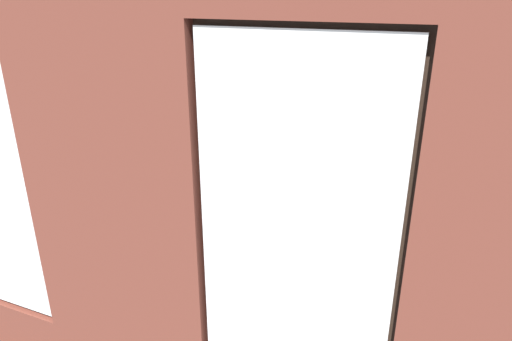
# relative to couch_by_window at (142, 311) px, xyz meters

# --- Properties ---
(ground_plane) EXTENTS (6.93, 6.41, 0.10)m
(ground_plane) POSITION_rel_couch_by_window_xyz_m (-0.42, -2.18, -0.38)
(ground_plane) COLOR brown
(brick_wall_with_windows) EXTENTS (6.33, 0.30, 3.03)m
(brick_wall_with_windows) POSITION_rel_couch_by_window_xyz_m (-0.42, 0.65, 1.13)
(brick_wall_with_windows) COLOR brown
(brick_wall_with_windows) RESTS_ON ground_plane
(white_wall_right) EXTENTS (0.10, 5.41, 3.03)m
(white_wall_right) POSITION_rel_couch_by_window_xyz_m (2.69, -1.98, 1.18)
(white_wall_right) COLOR silver
(white_wall_right) RESTS_ON ground_plane
(couch_by_window) EXTENTS (1.89, 0.87, 0.80)m
(couch_by_window) POSITION_rel_couch_by_window_xyz_m (0.00, 0.00, 0.00)
(couch_by_window) COLOR black
(couch_by_window) RESTS_ON ground_plane
(couch_left) EXTENTS (0.87, 1.74, 0.80)m
(couch_left) POSITION_rel_couch_by_window_xyz_m (-2.88, -2.21, 0.00)
(couch_left) COLOR black
(couch_left) RESTS_ON ground_plane
(coffee_table) EXTENTS (1.38, 0.73, 0.42)m
(coffee_table) POSITION_rel_couch_by_window_xyz_m (-0.09, -2.14, 0.04)
(coffee_table) COLOR olive
(coffee_table) RESTS_ON ground_plane
(cup_ceramic) EXTENTS (0.09, 0.09, 0.11)m
(cup_ceramic) POSITION_rel_couch_by_window_xyz_m (-0.09, -2.14, 0.14)
(cup_ceramic) COLOR #33567F
(cup_ceramic) RESTS_ON coffee_table
(table_plant_small) EXTENTS (0.16, 0.16, 0.26)m
(table_plant_small) POSITION_rel_couch_by_window_xyz_m (-0.19, -2.03, 0.23)
(table_plant_small) COLOR beige
(table_plant_small) RESTS_ON coffee_table
(remote_gray) EXTENTS (0.16, 0.15, 0.02)m
(remote_gray) POSITION_rel_couch_by_window_xyz_m (0.32, -2.03, 0.10)
(remote_gray) COLOR #59595B
(remote_gray) RESTS_ON coffee_table
(media_console) EXTENTS (0.94, 0.42, 0.57)m
(media_console) POSITION_rel_couch_by_window_xyz_m (2.39, -1.86, -0.05)
(media_console) COLOR black
(media_console) RESTS_ON ground_plane
(tv_flatscreen) EXTENTS (0.95, 0.20, 0.69)m
(tv_flatscreen) POSITION_rel_couch_by_window_xyz_m (2.39, -1.86, 0.59)
(tv_flatscreen) COLOR black
(tv_flatscreen) RESTS_ON media_console
(papasan_chair) EXTENTS (1.04, 1.04, 0.67)m
(papasan_chair) POSITION_rel_couch_by_window_xyz_m (0.46, -4.06, 0.10)
(papasan_chair) COLOR olive
(papasan_chair) RESTS_ON ground_plane
(potted_plant_mid_room_small) EXTENTS (0.29, 0.29, 0.56)m
(potted_plant_mid_room_small) POSITION_rel_couch_by_window_xyz_m (-1.55, -3.00, 0.06)
(potted_plant_mid_room_small) COLOR gray
(potted_plant_mid_room_small) RESTS_ON ground_plane
(potted_plant_near_tv) EXTENTS (0.58, 0.58, 1.01)m
(potted_plant_near_tv) POSITION_rel_couch_by_window_xyz_m (1.84, -0.94, 0.34)
(potted_plant_near_tv) COLOR brown
(potted_plant_near_tv) RESTS_ON ground_plane
(potted_plant_beside_window_right) EXTENTS (1.10, 1.07, 1.51)m
(potted_plant_beside_window_right) POSITION_rel_couch_by_window_xyz_m (1.37, 0.10, 0.67)
(potted_plant_beside_window_right) COLOR #9E5638
(potted_plant_beside_window_right) RESTS_ON ground_plane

